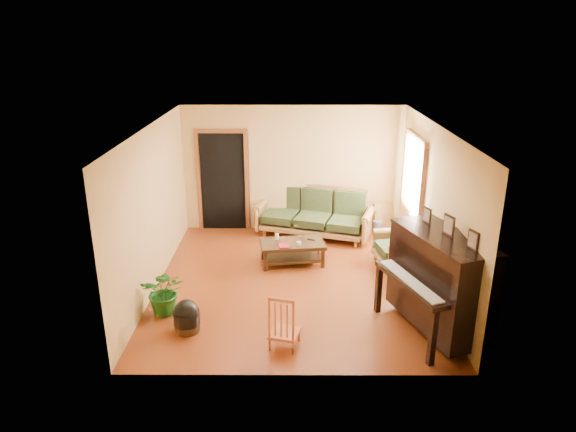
{
  "coord_description": "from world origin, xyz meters",
  "views": [
    {
      "loc": [
        -0.06,
        -7.75,
        3.96
      ],
      "look_at": [
        -0.09,
        0.2,
        1.1
      ],
      "focal_mm": 32.0,
      "sensor_mm": 36.0,
      "label": 1
    }
  ],
  "objects_px": {
    "sofa": "(314,213)",
    "armchair": "(398,244)",
    "coffee_table": "(292,253)",
    "ceramic_crock": "(378,227)",
    "red_chair": "(285,320)",
    "piano": "(439,284)",
    "potted_plant": "(165,291)",
    "footstool": "(187,319)"
  },
  "relations": [
    {
      "from": "sofa",
      "to": "potted_plant",
      "type": "relative_size",
      "value": 3.19
    },
    {
      "from": "sofa",
      "to": "piano",
      "type": "height_order",
      "value": "piano"
    },
    {
      "from": "footstool",
      "to": "potted_plant",
      "type": "relative_size",
      "value": 0.52
    },
    {
      "from": "footstool",
      "to": "potted_plant",
      "type": "height_order",
      "value": "potted_plant"
    },
    {
      "from": "footstool",
      "to": "ceramic_crock",
      "type": "relative_size",
      "value": 1.46
    },
    {
      "from": "sofa",
      "to": "potted_plant",
      "type": "bearing_deg",
      "value": -109.22
    },
    {
      "from": "footstool",
      "to": "potted_plant",
      "type": "xyz_separation_m",
      "value": [
        -0.4,
        0.48,
        0.18
      ]
    },
    {
      "from": "ceramic_crock",
      "to": "red_chair",
      "type": "bearing_deg",
      "value": -114.77
    },
    {
      "from": "footstool",
      "to": "red_chair",
      "type": "height_order",
      "value": "red_chair"
    },
    {
      "from": "ceramic_crock",
      "to": "potted_plant",
      "type": "distance_m",
      "value": 4.93
    },
    {
      "from": "piano",
      "to": "potted_plant",
      "type": "xyz_separation_m",
      "value": [
        -3.88,
        0.42,
        -0.35
      ]
    },
    {
      "from": "coffee_table",
      "to": "ceramic_crock",
      "type": "xyz_separation_m",
      "value": [
        1.79,
        1.54,
        -0.08
      ]
    },
    {
      "from": "red_chair",
      "to": "ceramic_crock",
      "type": "relative_size",
      "value": 3.13
    },
    {
      "from": "coffee_table",
      "to": "sofa",
      "type": "bearing_deg",
      "value": 71.93
    },
    {
      "from": "red_chair",
      "to": "potted_plant",
      "type": "bearing_deg",
      "value": 169.65
    },
    {
      "from": "red_chair",
      "to": "potted_plant",
      "type": "height_order",
      "value": "red_chair"
    },
    {
      "from": "armchair",
      "to": "piano",
      "type": "height_order",
      "value": "piano"
    },
    {
      "from": "coffee_table",
      "to": "footstool",
      "type": "bearing_deg",
      "value": -123.67
    },
    {
      "from": "sofa",
      "to": "coffee_table",
      "type": "bearing_deg",
      "value": -90.34
    },
    {
      "from": "armchair",
      "to": "red_chair",
      "type": "distance_m",
      "value": 3.19
    },
    {
      "from": "armchair",
      "to": "red_chair",
      "type": "relative_size",
      "value": 1.08
    },
    {
      "from": "piano",
      "to": "potted_plant",
      "type": "bearing_deg",
      "value": 154.4
    },
    {
      "from": "coffee_table",
      "to": "potted_plant",
      "type": "distance_m",
      "value": 2.57
    },
    {
      "from": "coffee_table",
      "to": "ceramic_crock",
      "type": "distance_m",
      "value": 2.36
    },
    {
      "from": "sofa",
      "to": "footstool",
      "type": "distance_m",
      "value": 4.07
    },
    {
      "from": "footstool",
      "to": "ceramic_crock",
      "type": "height_order",
      "value": "footstool"
    },
    {
      "from": "coffee_table",
      "to": "piano",
      "type": "distance_m",
      "value": 2.99
    },
    {
      "from": "coffee_table",
      "to": "footstool",
      "type": "distance_m",
      "value": 2.68
    },
    {
      "from": "armchair",
      "to": "red_chair",
      "type": "xyz_separation_m",
      "value": [
        -1.98,
        -2.5,
        -0.03
      ]
    },
    {
      "from": "coffee_table",
      "to": "footstool",
      "type": "xyz_separation_m",
      "value": [
        -1.48,
        -2.23,
        -0.03
      ]
    },
    {
      "from": "coffee_table",
      "to": "armchair",
      "type": "bearing_deg",
      "value": -2.76
    },
    {
      "from": "coffee_table",
      "to": "piano",
      "type": "relative_size",
      "value": 0.71
    },
    {
      "from": "piano",
      "to": "ceramic_crock",
      "type": "bearing_deg",
      "value": 73.81
    },
    {
      "from": "piano",
      "to": "footstool",
      "type": "xyz_separation_m",
      "value": [
        -3.48,
        -0.06,
        -0.54
      ]
    },
    {
      "from": "coffee_table",
      "to": "potted_plant",
      "type": "relative_size",
      "value": 1.59
    },
    {
      "from": "sofa",
      "to": "red_chair",
      "type": "bearing_deg",
      "value": -80.24
    },
    {
      "from": "coffee_table",
      "to": "potted_plant",
      "type": "height_order",
      "value": "potted_plant"
    },
    {
      "from": "sofa",
      "to": "armchair",
      "type": "bearing_deg",
      "value": -27.26
    },
    {
      "from": "ceramic_crock",
      "to": "footstool",
      "type": "bearing_deg",
      "value": -131.03
    },
    {
      "from": "red_chair",
      "to": "ceramic_crock",
      "type": "bearing_deg",
      "value": 80.47
    },
    {
      "from": "sofa",
      "to": "armchair",
      "type": "xyz_separation_m",
      "value": [
        1.43,
        -1.43,
        -0.06
      ]
    },
    {
      "from": "potted_plant",
      "to": "ceramic_crock",
      "type": "bearing_deg",
      "value": 41.76
    }
  ]
}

